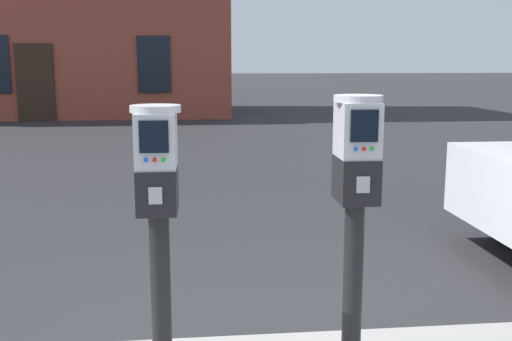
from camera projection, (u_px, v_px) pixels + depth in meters
The scene contains 2 objects.
parking_meter_near_kerb at pixel (158, 198), 2.62m from camera, with size 0.22×0.25×1.30m.
parking_meter_twin_adjacent at pixel (356, 188), 2.71m from camera, with size 0.22×0.25×1.34m.
Camera 1 is at (-0.09, -2.90, 1.62)m, focal length 42.41 mm.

